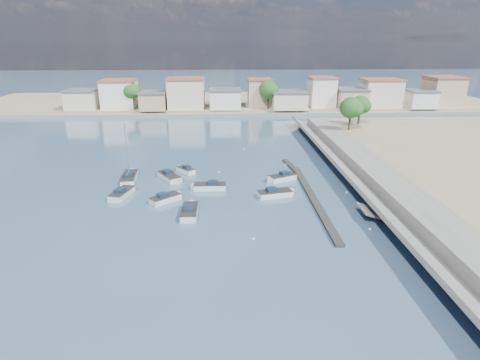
# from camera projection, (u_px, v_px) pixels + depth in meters

# --- Properties ---
(ground) EXTENTS (400.00, 400.00, 0.00)m
(ground) POSITION_uv_depth(u_px,v_px,m) (247.00, 144.00, 81.22)
(ground) COLOR #324B65
(ground) RESTS_ON ground
(seawall_walkway) EXTENTS (5.00, 90.00, 1.80)m
(seawall_walkway) POSITION_uv_depth(u_px,v_px,m) (390.00, 184.00, 56.28)
(seawall_walkway) COLOR slate
(seawall_walkway) RESTS_ON ground
(breakwater) EXTENTS (2.00, 31.02, 0.35)m
(breakwater) POSITION_uv_depth(u_px,v_px,m) (308.00, 191.00, 55.74)
(breakwater) COLOR black
(breakwater) RESTS_ON ground
(far_shore_land) EXTENTS (160.00, 40.00, 1.40)m
(far_shore_land) POSITION_uv_depth(u_px,v_px,m) (237.00, 102.00, 129.93)
(far_shore_land) COLOR gray
(far_shore_land) RESTS_ON ground
(far_shore_quay) EXTENTS (160.00, 2.50, 0.80)m
(far_shore_quay) POSITION_uv_depth(u_px,v_px,m) (240.00, 114.00, 110.27)
(far_shore_quay) COLOR slate
(far_shore_quay) RESTS_ON ground
(far_town) EXTENTS (113.01, 12.80, 8.35)m
(far_town) POSITION_uv_depth(u_px,v_px,m) (276.00, 95.00, 114.77)
(far_town) COLOR beige
(far_town) RESTS_ON far_shore_land
(shore_trees) EXTENTS (74.56, 38.32, 7.92)m
(shore_trees) POSITION_uv_depth(u_px,v_px,m) (272.00, 94.00, 105.95)
(shore_trees) COLOR #38281E
(shore_trees) RESTS_ON ground
(motorboat_a) EXTENTS (1.95, 5.31, 1.48)m
(motorboat_a) POSITION_uv_depth(u_px,v_px,m) (190.00, 211.00, 48.78)
(motorboat_a) COLOR silver
(motorboat_a) RESTS_ON ground
(motorboat_b) EXTENTS (4.18, 3.98, 1.48)m
(motorboat_b) POSITION_uv_depth(u_px,v_px,m) (167.00, 198.00, 52.64)
(motorboat_b) COLOR silver
(motorboat_b) RESTS_ON ground
(motorboat_c) EXTENTS (5.06, 1.81, 1.48)m
(motorboat_c) POSITION_uv_depth(u_px,v_px,m) (208.00, 187.00, 56.79)
(motorboat_c) COLOR silver
(motorboat_c) RESTS_ON ground
(motorboat_d) EXTENTS (4.66, 3.49, 1.48)m
(motorboat_d) POSITION_uv_depth(u_px,v_px,m) (281.00, 178.00, 60.33)
(motorboat_d) COLOR silver
(motorboat_d) RESTS_ON ground
(motorboat_e) EXTENTS (2.90, 5.15, 1.48)m
(motorboat_e) POSITION_uv_depth(u_px,v_px,m) (123.00, 193.00, 54.47)
(motorboat_e) COLOR silver
(motorboat_e) RESTS_ON ground
(motorboat_f) EXTENTS (3.25, 3.55, 1.48)m
(motorboat_f) POSITION_uv_depth(u_px,v_px,m) (185.00, 170.00, 63.88)
(motorboat_f) COLOR silver
(motorboat_f) RESTS_ON ground
(motorboat_g) EXTENTS (4.20, 5.22, 1.48)m
(motorboat_g) POSITION_uv_depth(u_px,v_px,m) (170.00, 177.00, 60.65)
(motorboat_g) COLOR silver
(motorboat_g) RESTS_ON ground
(motorboat_h) EXTENTS (5.22, 2.81, 1.48)m
(motorboat_h) POSITION_uv_depth(u_px,v_px,m) (277.00, 194.00, 54.29)
(motorboat_h) COLOR silver
(motorboat_h) RESTS_ON ground
(sailboat) EXTENTS (2.51, 6.52, 9.00)m
(sailboat) POSITION_uv_depth(u_px,v_px,m) (130.00, 177.00, 60.72)
(sailboat) COLOR silver
(sailboat) RESTS_ON ground
(mooring_buoys) EXTENTS (18.11, 36.66, 0.33)m
(mooring_buoys) POSITION_uv_depth(u_px,v_px,m) (281.00, 184.00, 58.67)
(mooring_buoys) COLOR white
(mooring_buoys) RESTS_ON ground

